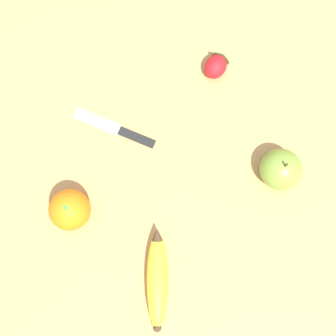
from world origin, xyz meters
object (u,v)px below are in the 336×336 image
banana (157,279)px  paring_knife (117,129)px  orange (70,210)px  apple (281,169)px  strawberry (217,65)px

banana → paring_knife: bearing=15.4°
paring_knife → orange: bearing=176.6°
banana → paring_knife: 0.29m
apple → paring_knife: apple is taller
orange → paring_knife: orange is taller
strawberry → banana: bearing=-165.2°
paring_knife → banana: bearing=-141.4°
orange → strawberry: 0.39m
banana → orange: 0.20m
banana → orange: orange is taller
strawberry → paring_knife: strawberry is taller
orange → apple: size_ratio=0.92×
orange → banana: bearing=-51.5°
orange → paring_knife: size_ratio=0.51×
strawberry → paring_knife: 0.23m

